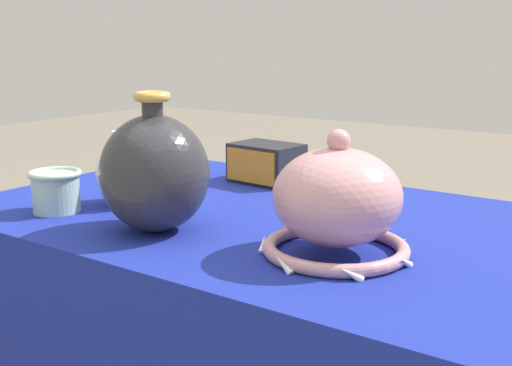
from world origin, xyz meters
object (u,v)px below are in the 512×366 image
vase_tall_bulbous (155,173)px  cup_wide_celadon (56,190)px  vase_dome_bell (337,204)px  jar_round_porcelain (125,172)px  mosaic_tile_box (266,163)px

vase_tall_bulbous → cup_wide_celadon: 0.27m
cup_wide_celadon → vase_dome_bell: bearing=8.6°
vase_tall_bulbous → vase_dome_bell: vase_tall_bulbous is taller
cup_wide_celadon → vase_tall_bulbous: bearing=4.4°
cup_wide_celadon → jar_round_porcelain: (0.07, 0.12, 0.02)m
cup_wide_celadon → jar_round_porcelain: bearing=61.3°
vase_tall_bulbous → jar_round_porcelain: bearing=151.1°
vase_tall_bulbous → vase_dome_bell: size_ratio=1.00×
vase_tall_bulbous → jar_round_porcelain: size_ratio=1.62×
mosaic_tile_box → jar_round_porcelain: jar_round_porcelain is taller
vase_tall_bulbous → mosaic_tile_box: 0.46m
mosaic_tile_box → jar_round_porcelain: bearing=-104.8°
vase_tall_bulbous → jar_round_porcelain: vase_tall_bulbous is taller
vase_tall_bulbous → vase_dome_bell: bearing=11.8°
vase_tall_bulbous → mosaic_tile_box: (-0.07, 0.45, -0.06)m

